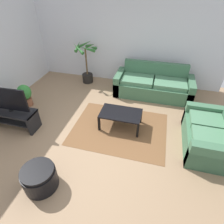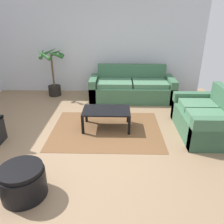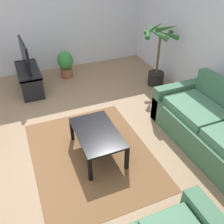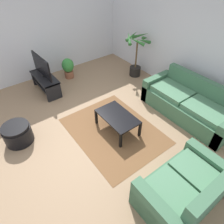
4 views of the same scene
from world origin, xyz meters
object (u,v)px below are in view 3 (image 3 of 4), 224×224
Objects in this scene: tv_stand at (29,76)px; tv at (25,55)px; potted_palm at (158,58)px; couch_main at (219,133)px; potted_plant_small at (66,63)px; coffee_table at (97,135)px.

tv_stand is 1.13× the size of tv.
tv is 0.73× the size of potted_palm.
couch_main is 3.66m from potted_plant_small.
couch_main is at bearing 70.15° from coffee_table.
couch_main is 3.87m from tv.
tv_stand is 0.47m from tv.
couch_main reaches higher than coffee_table.
potted_palm is (0.84, 2.61, 0.31)m from tv_stand.
tv is at bearing -142.35° from couch_main.
potted_plant_small is (-3.34, -1.49, 0.04)m from couch_main.
potted_palm reaches higher than tv_stand.
tv_stand is at bearing -107.87° from potted_palm.
potted_plant_small is at bearing -123.21° from potted_palm.
potted_palm is at bearing 72.13° from tv_stand.
tv is 1.01m from potted_plant_small.
coffee_table is at bearing -4.40° from potted_plant_small.
tv_stand is 2.76m from potted_palm.
potted_plant_small is at bearing 109.24° from tv_stand.
tv reaches higher than coffee_table.
tv_stand is (-3.04, -2.35, 0.01)m from couch_main.
tv_stand is at bearing -164.92° from coffee_table.
potted_plant_small is at bearing 109.30° from tv.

